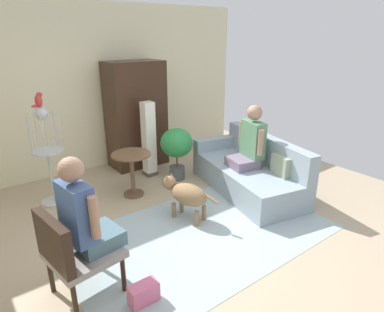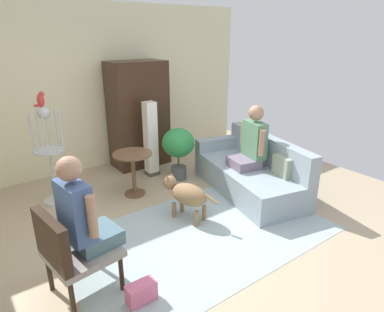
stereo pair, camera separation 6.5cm
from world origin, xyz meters
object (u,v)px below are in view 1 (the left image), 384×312
(couch, at_px, (249,172))
(column_lamp, at_px, (149,140))
(round_end_table, at_px, (132,167))
(handbag, at_px, (144,293))
(armchair, at_px, (71,250))
(armoire_cabinet, at_px, (136,115))
(potted_plant, at_px, (177,146))
(person_on_couch, at_px, (250,142))
(parrot, at_px, (38,100))
(dog, at_px, (186,194))
(person_on_armchair, at_px, (83,215))
(bird_cage_stand, at_px, (48,155))

(couch, relative_size, column_lamp, 1.68)
(couch, relative_size, round_end_table, 3.19)
(couch, distance_m, handbag, 2.66)
(armchair, xyz_separation_m, armoire_cabinet, (2.06, 2.61, 0.41))
(column_lamp, distance_m, handbag, 2.93)
(round_end_table, height_order, handbag, round_end_table)
(couch, bearing_deg, potted_plant, 123.57)
(armchair, relative_size, round_end_table, 1.33)
(person_on_couch, relative_size, column_lamp, 0.73)
(armchair, relative_size, person_on_couch, 0.96)
(armchair, xyz_separation_m, parrot, (0.37, 2.00, 0.95))
(couch, xyz_separation_m, dog, (-1.27, -0.11, 0.06))
(person_on_couch, height_order, armoire_cabinet, armoire_cabinet)
(couch, relative_size, potted_plant, 2.44)
(round_end_table, distance_m, column_lamp, 0.79)
(handbag, bearing_deg, person_on_armchair, 125.11)
(round_end_table, xyz_separation_m, column_lamp, (0.59, 0.51, 0.16))
(bird_cage_stand, bearing_deg, armchair, -100.85)
(bird_cage_stand, xyz_separation_m, armoire_cabinet, (1.68, 0.61, 0.20))
(parrot, distance_m, column_lamp, 1.81)
(bird_cage_stand, height_order, handbag, bird_cage_stand)
(armchair, xyz_separation_m, person_on_armchair, (0.14, 0.02, 0.29))
(armoire_cabinet, distance_m, handbag, 3.52)
(armchair, height_order, handbag, armchair)
(round_end_table, distance_m, handbag, 2.19)
(person_on_armchair, relative_size, potted_plant, 1.05)
(couch, xyz_separation_m, parrot, (-2.51, 1.36, 1.17))
(person_on_couch, distance_m, handbag, 2.69)
(person_on_couch, xyz_separation_m, column_lamp, (-0.87, 1.42, -0.15))
(column_lamp, height_order, armoire_cabinet, armoire_cabinet)
(couch, height_order, potted_plant, potted_plant)
(potted_plant, relative_size, handbag, 3.24)
(person_on_couch, bearing_deg, person_on_armchair, -167.38)
(round_end_table, bearing_deg, person_on_couch, -31.93)
(round_end_table, xyz_separation_m, dog, (0.23, -1.00, -0.11))
(dog, relative_size, bird_cage_stand, 0.59)
(couch, relative_size, handbag, 7.90)
(couch, height_order, handbag, couch)
(armchair, height_order, person_on_couch, person_on_couch)
(handbag, bearing_deg, parrot, 91.85)
(armchair, distance_m, bird_cage_stand, 2.05)
(bird_cage_stand, distance_m, potted_plant, 1.89)
(parrot, distance_m, armoire_cabinet, 1.87)
(round_end_table, height_order, potted_plant, potted_plant)
(armchair, bearing_deg, person_on_couch, 12.38)
(couch, bearing_deg, person_on_couch, -158.59)
(column_lamp, xyz_separation_m, armoire_cabinet, (0.09, 0.57, 0.30))
(dog, bearing_deg, person_on_armchair, -160.98)
(dog, relative_size, column_lamp, 0.65)
(couch, distance_m, parrot, 3.09)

